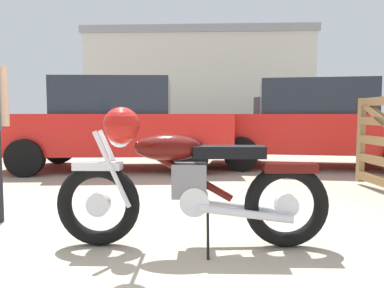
{
  "coord_description": "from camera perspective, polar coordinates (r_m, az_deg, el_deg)",
  "views": [
    {
      "loc": [
        0.16,
        -2.98,
        1.0
      ],
      "look_at": [
        0.27,
        0.49,
        0.74
      ],
      "focal_mm": 34.54,
      "sensor_mm": 36.0,
      "label": 1
    }
  ],
  "objects": [
    {
      "name": "silver_sedan_mid",
      "position": [
        17.89,
        18.28,
        4.01
      ],
      "size": [
        4.8,
        2.19,
        1.74
      ],
      "rotation": [
        0.0,
        0.0,
        3.08
      ],
      "color": "black",
      "rests_on": "ground_plane"
    },
    {
      "name": "dark_sedan_left",
      "position": [
        7.6,
        18.09,
        2.95
      ],
      "size": [
        4.46,
        2.54,
        1.67
      ],
      "rotation": [
        0.0,
        0.0,
        2.94
      ],
      "color": "black",
      "rests_on": "ground_plane"
    },
    {
      "name": "industrial_building",
      "position": [
        29.39,
        1.25,
        9.2
      ],
      "size": [
        16.32,
        11.55,
        6.87
      ],
      "rotation": [
        0.0,
        0.0,
        -0.08
      ],
      "color": "beige",
      "rests_on": "ground_plane"
    },
    {
      "name": "blue_hatchback_right",
      "position": [
        7.06,
        -11.6,
        2.98
      ],
      "size": [
        4.2,
        1.92,
        1.67
      ],
      "rotation": [
        0.0,
        0.0,
        3.14
      ],
      "color": "black",
      "rests_on": "ground_plane"
    },
    {
      "name": "vintage_motorcycle",
      "position": [
        2.8,
        -1.15,
        -6.1
      ],
      "size": [
        2.08,
        0.73,
        1.07
      ],
      "rotation": [
        0.0,
        0.0,
        3.09
      ],
      "color": "black",
      "rests_on": "ground_plane"
    },
    {
      "name": "white_estate_far",
      "position": [
        13.66,
        14.54,
        3.59
      ],
      "size": [
        4.42,
        2.43,
        1.67
      ],
      "rotation": [
        0.0,
        0.0,
        0.16
      ],
      "color": "black",
      "rests_on": "ground_plane"
    },
    {
      "name": "ground_plane",
      "position": [
        3.14,
        -4.79,
        -14.2
      ],
      "size": [
        80.0,
        80.0,
        0.0
      ],
      "primitive_type": "plane",
      "color": "tan"
    }
  ]
}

